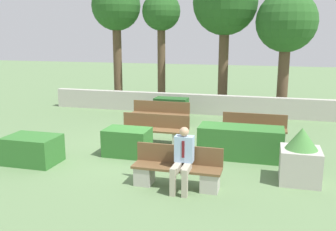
# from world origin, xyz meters

# --- Properties ---
(ground_plane) EXTENTS (60.00, 60.00, 0.00)m
(ground_plane) POSITION_xyz_m (0.00, 0.00, 0.00)
(ground_plane) COLOR #607F51
(perimeter_wall) EXTENTS (11.72, 0.30, 0.79)m
(perimeter_wall) POSITION_xyz_m (0.00, 5.16, 0.39)
(perimeter_wall) COLOR #B7B2A8
(perimeter_wall) RESTS_ON ground_plane
(bench_front) EXTENTS (1.87, 0.49, 0.84)m
(bench_front) POSITION_xyz_m (1.34, -2.24, 0.32)
(bench_front) COLOR brown
(bench_front) RESTS_ON ground_plane
(bench_left_side) EXTENTS (1.88, 0.48, 0.84)m
(bench_left_side) POSITION_xyz_m (2.74, 1.52, 0.32)
(bench_left_side) COLOR brown
(bench_left_side) RESTS_ON ground_plane
(bench_right_side) EXTENTS (2.03, 0.48, 0.84)m
(bench_right_side) POSITION_xyz_m (-0.07, 0.67, 0.33)
(bench_right_side) COLOR brown
(bench_right_side) RESTS_ON ground_plane
(bench_back) EXTENTS (2.05, 0.49, 0.84)m
(bench_back) POSITION_xyz_m (-0.51, 2.77, 0.33)
(bench_back) COLOR brown
(bench_back) RESTS_ON ground_plane
(person_seated_man) EXTENTS (0.38, 0.63, 1.31)m
(person_seated_man) POSITION_xyz_m (1.50, -2.38, 0.71)
(person_seated_man) COLOR #B2A893
(person_seated_man) RESTS_ON ground_plane
(hedge_block_near_left) EXTENTS (1.27, 0.90, 0.69)m
(hedge_block_near_left) POSITION_xyz_m (-2.46, -1.75, 0.34)
(hedge_block_near_left) COLOR #33702D
(hedge_block_near_left) RESTS_ON ground_plane
(hedge_block_near_right) EXTENTS (1.21, 0.63, 0.85)m
(hedge_block_near_right) POSITION_xyz_m (-0.34, 3.68, 0.42)
(hedge_block_near_right) COLOR #235623
(hedge_block_near_right) RESTS_ON ground_plane
(hedge_block_mid_left) EXTENTS (1.17, 0.79, 0.71)m
(hedge_block_mid_left) POSITION_xyz_m (-0.43, -0.54, 0.36)
(hedge_block_mid_left) COLOR #33702D
(hedge_block_mid_left) RESTS_ON ground_plane
(hedge_block_mid_right) EXTENTS (2.14, 0.84, 0.82)m
(hedge_block_mid_right) POSITION_xyz_m (2.47, 0.03, 0.41)
(hedge_block_mid_right) COLOR #33702D
(hedge_block_mid_right) RESTS_ON ground_plane
(planter_corner_left) EXTENTS (0.84, 0.84, 1.21)m
(planter_corner_left) POSITION_xyz_m (3.84, -1.31, 0.55)
(planter_corner_left) COLOR #B7B2A8
(planter_corner_left) RESTS_ON ground_plane
(tree_leftmost) EXTENTS (2.17, 2.17, 5.46)m
(tree_leftmost) POSITION_xyz_m (-3.66, 6.62, 4.25)
(tree_leftmost) COLOR brown
(tree_leftmost) RESTS_ON ground_plane
(tree_center_left) EXTENTS (1.66, 1.66, 4.95)m
(tree_center_left) POSITION_xyz_m (-1.59, 6.70, 3.92)
(tree_center_left) COLOR brown
(tree_center_left) RESTS_ON ground_plane
(tree_center_right) EXTENTS (2.69, 2.69, 5.78)m
(tree_center_right) POSITION_xyz_m (1.15, 6.79, 4.35)
(tree_center_right) COLOR brown
(tree_center_right) RESTS_ON ground_plane
(tree_rightmost) EXTENTS (2.38, 2.38, 4.82)m
(tree_rightmost) POSITION_xyz_m (3.62, 6.28, 3.54)
(tree_rightmost) COLOR brown
(tree_rightmost) RESTS_ON ground_plane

